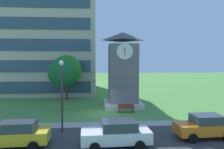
{
  "coord_description": "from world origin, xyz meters",
  "views": [
    {
      "loc": [
        -0.69,
        -22.73,
        5.58
      ],
      "look_at": [
        1.25,
        4.38,
        3.89
      ],
      "focal_mm": 34.68,
      "sensor_mm": 36.0,
      "label": 1
    }
  ],
  "objects_px": {
    "tree_by_building": "(62,73)",
    "parked_car_orange": "(205,126)",
    "parked_car_yellow": "(16,134)",
    "park_bench": "(126,108)",
    "tree_near_tower": "(66,70)",
    "clock_tower": "(123,74)",
    "parked_car_white": "(116,133)",
    "street_lamp": "(62,88)"
  },
  "relations": [
    {
      "from": "parked_car_yellow",
      "to": "parked_car_orange",
      "type": "distance_m",
      "value": 13.09
    },
    {
      "from": "tree_near_tower",
      "to": "parked_car_orange",
      "type": "xyz_separation_m",
      "value": [
        12.14,
        -16.45,
        -3.39
      ]
    },
    {
      "from": "parked_car_yellow",
      "to": "parked_car_white",
      "type": "xyz_separation_m",
      "value": [
        6.54,
        -0.36,
        0.0
      ]
    },
    {
      "from": "tree_by_building",
      "to": "clock_tower",
      "type": "bearing_deg",
      "value": 12.17
    },
    {
      "from": "parked_car_orange",
      "to": "clock_tower",
      "type": "bearing_deg",
      "value": 112.43
    },
    {
      "from": "street_lamp",
      "to": "parked_car_yellow",
      "type": "relative_size",
      "value": 1.27
    },
    {
      "from": "tree_by_building",
      "to": "parked_car_yellow",
      "type": "distance_m",
      "value": 11.0
    },
    {
      "from": "clock_tower",
      "to": "park_bench",
      "type": "distance_m",
      "value": 4.65
    },
    {
      "from": "parked_car_white",
      "to": "parked_car_orange",
      "type": "xyz_separation_m",
      "value": [
        6.53,
        1.08,
        -0.0
      ]
    },
    {
      "from": "parked_car_yellow",
      "to": "parked_car_white",
      "type": "height_order",
      "value": "same"
    },
    {
      "from": "park_bench",
      "to": "parked_car_yellow",
      "type": "distance_m",
      "value": 12.26
    },
    {
      "from": "clock_tower",
      "to": "tree_by_building",
      "type": "xyz_separation_m",
      "value": [
        -7.11,
        -1.53,
        0.26
      ]
    },
    {
      "from": "clock_tower",
      "to": "tree_near_tower",
      "type": "height_order",
      "value": "clock_tower"
    },
    {
      "from": "parked_car_yellow",
      "to": "tree_near_tower",
      "type": "bearing_deg",
      "value": 86.89
    },
    {
      "from": "park_bench",
      "to": "street_lamp",
      "type": "height_order",
      "value": "street_lamp"
    },
    {
      "from": "park_bench",
      "to": "tree_by_building",
      "type": "bearing_deg",
      "value": 168.16
    },
    {
      "from": "tree_near_tower",
      "to": "parked_car_orange",
      "type": "bearing_deg",
      "value": -53.58
    },
    {
      "from": "parked_car_yellow",
      "to": "street_lamp",
      "type": "bearing_deg",
      "value": 46.88
    },
    {
      "from": "street_lamp",
      "to": "tree_by_building",
      "type": "relative_size",
      "value": 0.96
    },
    {
      "from": "park_bench",
      "to": "tree_near_tower",
      "type": "height_order",
      "value": "tree_near_tower"
    },
    {
      "from": "parked_car_yellow",
      "to": "park_bench",
      "type": "bearing_deg",
      "value": 46.5
    },
    {
      "from": "parked_car_yellow",
      "to": "parked_car_white",
      "type": "bearing_deg",
      "value": -3.18
    },
    {
      "from": "clock_tower",
      "to": "street_lamp",
      "type": "bearing_deg",
      "value": -122.71
    },
    {
      "from": "tree_by_building",
      "to": "parked_car_orange",
      "type": "xyz_separation_m",
      "value": [
        11.72,
        -9.66,
        -3.4
      ]
    },
    {
      "from": "tree_near_tower",
      "to": "tree_by_building",
      "type": "height_order",
      "value": "tree_near_tower"
    },
    {
      "from": "clock_tower",
      "to": "park_bench",
      "type": "xyz_separation_m",
      "value": [
        -0.01,
        -3.02,
        -3.54
      ]
    },
    {
      "from": "tree_by_building",
      "to": "parked_car_white",
      "type": "height_order",
      "value": "tree_by_building"
    },
    {
      "from": "clock_tower",
      "to": "street_lamp",
      "type": "relative_size",
      "value": 1.61
    },
    {
      "from": "park_bench",
      "to": "parked_car_orange",
      "type": "relative_size",
      "value": 0.44
    },
    {
      "from": "parked_car_yellow",
      "to": "tree_by_building",
      "type": "bearing_deg",
      "value": 82.63
    },
    {
      "from": "parked_car_yellow",
      "to": "parked_car_orange",
      "type": "height_order",
      "value": "same"
    },
    {
      "from": "clock_tower",
      "to": "tree_near_tower",
      "type": "xyz_separation_m",
      "value": [
        -7.52,
        5.26,
        0.25
      ]
    },
    {
      "from": "clock_tower",
      "to": "parked_car_white",
      "type": "xyz_separation_m",
      "value": [
        -1.91,
        -12.27,
        -3.14
      ]
    },
    {
      "from": "clock_tower",
      "to": "parked_car_yellow",
      "type": "distance_m",
      "value": 14.94
    },
    {
      "from": "clock_tower",
      "to": "tree_near_tower",
      "type": "distance_m",
      "value": 9.18
    },
    {
      "from": "parked_car_yellow",
      "to": "parked_car_orange",
      "type": "xyz_separation_m",
      "value": [
        13.07,
        0.72,
        -0.0
      ]
    },
    {
      "from": "tree_near_tower",
      "to": "parked_car_yellow",
      "type": "distance_m",
      "value": 17.53
    },
    {
      "from": "clock_tower",
      "to": "tree_by_building",
      "type": "distance_m",
      "value": 7.27
    },
    {
      "from": "street_lamp",
      "to": "parked_car_white",
      "type": "height_order",
      "value": "street_lamp"
    },
    {
      "from": "park_bench",
      "to": "parked_car_yellow",
      "type": "height_order",
      "value": "parked_car_yellow"
    },
    {
      "from": "street_lamp",
      "to": "parked_car_orange",
      "type": "relative_size",
      "value": 1.33
    },
    {
      "from": "street_lamp",
      "to": "tree_near_tower",
      "type": "relative_size",
      "value": 0.87
    }
  ]
}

